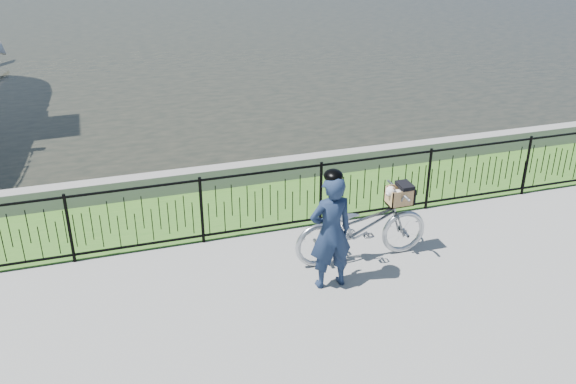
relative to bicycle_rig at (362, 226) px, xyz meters
name	(u,v)px	position (x,y,z in m)	size (l,w,h in m)	color
ground	(292,285)	(-1.24, -0.40, -0.56)	(120.00, 120.00, 0.00)	gray
grass_strip	(249,206)	(-1.24, 2.20, -0.56)	(60.00, 2.00, 0.01)	#36631F
quay_wall	(236,175)	(-1.24, 3.20, -0.36)	(60.00, 0.30, 0.40)	gray
fence	(263,202)	(-1.24, 1.20, 0.01)	(14.00, 0.06, 1.15)	black
bicycle_rig	(362,226)	(0.00, 0.00, 0.00)	(2.12, 0.74, 1.20)	#A2A7AE
cyclist	(331,231)	(-0.72, -0.53, 0.32)	(0.65, 0.45, 1.80)	#16233D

